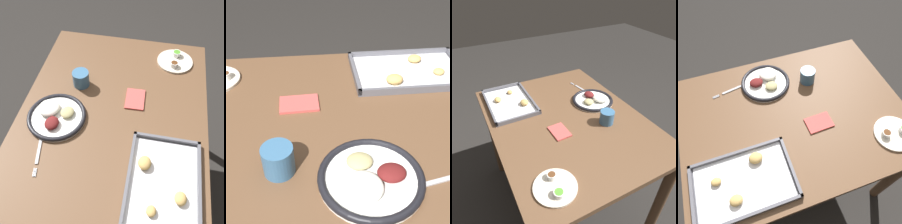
{
  "view_description": "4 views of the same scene",
  "coord_description": "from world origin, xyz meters",
  "views": [
    {
      "loc": [
        0.72,
        0.14,
        1.71
      ],
      "look_at": [
        0.02,
        0.0,
        0.8
      ],
      "focal_mm": 42.0,
      "sensor_mm": 36.0,
      "label": 1
    },
    {
      "loc": [
        -0.05,
        -0.72,
        1.38
      ],
      "look_at": [
        0.02,
        0.0,
        0.8
      ],
      "focal_mm": 50.0,
      "sensor_mm": 36.0,
      "label": 2
    },
    {
      "loc": [
        -0.9,
        0.48,
        1.55
      ],
      "look_at": [
        0.02,
        0.0,
        0.8
      ],
      "focal_mm": 35.0,
      "sensor_mm": 36.0,
      "label": 3
    },
    {
      "loc": [
        0.22,
        0.56,
        1.67
      ],
      "look_at": [
        0.02,
        0.0,
        0.8
      ],
      "focal_mm": 35.0,
      "sensor_mm": 36.0,
      "label": 4
    }
  ],
  "objects": [
    {
      "name": "fork",
      "position": [
        0.25,
        -0.26,
        0.78
      ],
      "size": [
        0.21,
        0.05,
        0.0
      ],
      "rotation": [
        0.0,
        0.0,
        0.2
      ],
      "color": "#B2B2B7",
      "rests_on": "dining_table"
    },
    {
      "name": "dinner_plate",
      "position": [
        0.08,
        -0.24,
        0.79
      ],
      "size": [
        0.26,
        0.26,
        0.05
      ],
      "color": "white",
      "rests_on": "dining_table"
    },
    {
      "name": "ground_plane",
      "position": [
        0.0,
        0.0,
        0.0
      ],
      "size": [
        8.0,
        8.0,
        0.0
      ],
      "primitive_type": "plane",
      "color": "#282623"
    },
    {
      "name": "drinking_cup",
      "position": [
        -0.14,
        -0.19,
        0.81
      ],
      "size": [
        0.08,
        0.08,
        0.08
      ],
      "color": "#38668E",
      "rests_on": "dining_table"
    },
    {
      "name": "napkin",
      "position": [
        -0.09,
        0.09,
        0.78
      ],
      "size": [
        0.13,
        0.09,
        0.01
      ],
      "color": "#CC4C47",
      "rests_on": "dining_table"
    },
    {
      "name": "saucer_plate",
      "position": [
        -0.4,
        0.26,
        0.78
      ],
      "size": [
        0.19,
        0.19,
        0.03
      ],
      "color": "beige",
      "rests_on": "dining_table"
    },
    {
      "name": "dining_table",
      "position": [
        0.0,
        0.0,
        0.65
      ],
      "size": [
        1.1,
        0.84,
        0.77
      ],
      "color": "brown",
      "rests_on": "ground_plane"
    },
    {
      "name": "baking_tray",
      "position": [
        0.31,
        0.24,
        0.78
      ],
      "size": [
        0.41,
        0.27,
        0.04
      ],
      "color": "#595960",
      "rests_on": "dining_table"
    }
  ]
}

